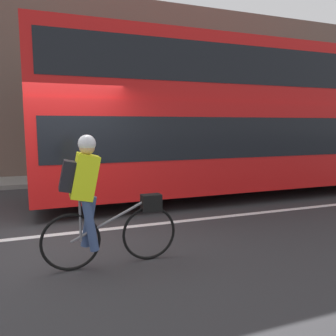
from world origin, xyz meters
TOP-DOWN VIEW (x-y plane):
  - ground_plane at (0.00, 0.00)m, footprint 80.00×80.00m
  - road_center_line at (0.00, 0.18)m, footprint 50.00×0.14m
  - sidewalk_curb at (0.00, 5.40)m, footprint 60.00×1.73m
  - building_facade at (0.00, 6.42)m, footprint 60.00×0.30m
  - bus at (4.32, 2.01)m, footprint 9.59×2.55m
  - cyclist_on_bike at (0.43, -1.28)m, footprint 1.72×0.32m
  - trash_bin at (0.71, 5.32)m, footprint 0.46×0.46m

SIDE VIEW (x-z plane):
  - ground_plane at x=0.00m, z-range 0.00..0.00m
  - road_center_line at x=0.00m, z-range 0.00..0.01m
  - sidewalk_curb at x=0.00m, z-range 0.00..0.13m
  - trash_bin at x=0.71m, z-range 0.13..0.96m
  - cyclist_on_bike at x=0.43m, z-range 0.06..1.73m
  - bus at x=4.32m, z-range 0.21..3.88m
  - building_facade at x=0.00m, z-range 0.00..6.13m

